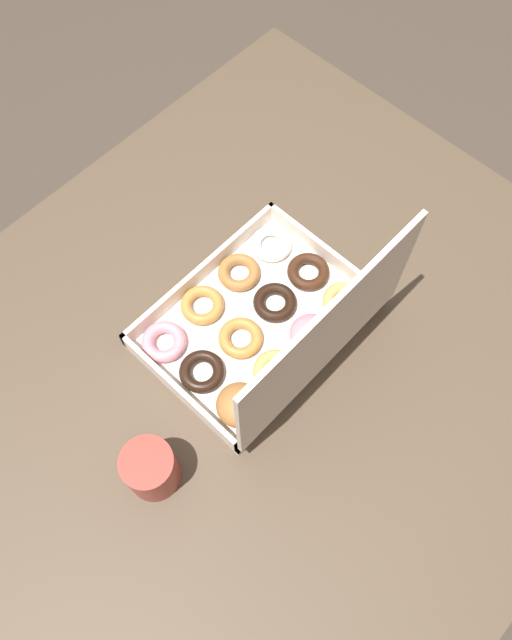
# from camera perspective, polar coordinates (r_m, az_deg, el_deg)

# --- Properties ---
(ground_plane) EXTENTS (8.00, 8.00, 0.00)m
(ground_plane) POSITION_cam_1_polar(r_m,az_deg,el_deg) (1.74, 0.65, -12.81)
(ground_plane) COLOR #42382D
(dining_table) EXTENTS (1.12, 1.01, 0.77)m
(dining_table) POSITION_cam_1_polar(r_m,az_deg,el_deg) (1.10, 1.01, -5.09)
(dining_table) COLOR #4C3D2D
(dining_table) RESTS_ON ground_plane
(donut_box) EXTENTS (0.35, 0.27, 0.27)m
(donut_box) POSITION_cam_1_polar(r_m,az_deg,el_deg) (0.97, 1.35, -0.74)
(donut_box) COLOR silver
(donut_box) RESTS_ON dining_table
(coffee_mug) EXTENTS (0.08, 0.08, 0.09)m
(coffee_mug) POSITION_cam_1_polar(r_m,az_deg,el_deg) (0.91, -9.61, -13.27)
(coffee_mug) COLOR #A3382D
(coffee_mug) RESTS_ON dining_table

